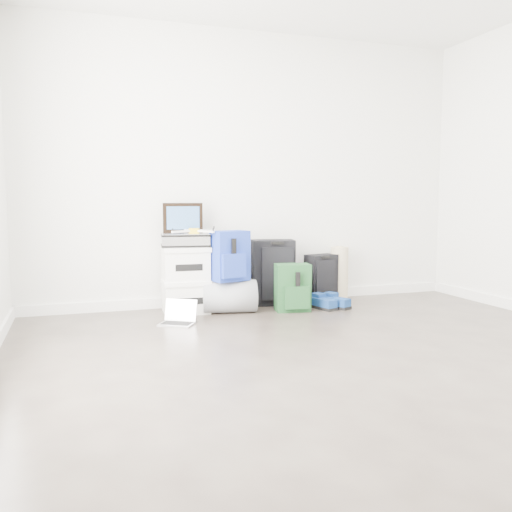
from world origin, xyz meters
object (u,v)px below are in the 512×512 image
object	(u,v)px
boxes_stack	(186,279)
carry_on	(321,278)
duffel_bag	(230,296)
briefcase	(185,240)
large_suitcase	(273,272)
laptop	(179,318)

from	to	relation	value
boxes_stack	carry_on	xyz separation A→B (m)	(1.42, 0.07, -0.07)
boxes_stack	duffel_bag	size ratio (longest dim) A/B	1.25
briefcase	large_suitcase	distance (m)	0.98
carry_on	boxes_stack	bearing A→B (deg)	170.03
carry_on	laptop	size ratio (longest dim) A/B	1.41
large_suitcase	laptop	size ratio (longest dim) A/B	1.88
duffel_bag	carry_on	world-z (taller)	carry_on
boxes_stack	duffel_bag	xyz separation A→B (m)	(0.38, -0.14, -0.16)
large_suitcase	briefcase	bearing A→B (deg)	-161.79
carry_on	laptop	world-z (taller)	carry_on
large_suitcase	laptop	distance (m)	1.22
briefcase	duffel_bag	bearing A→B (deg)	-12.33
boxes_stack	duffel_bag	distance (m)	0.44
boxes_stack	briefcase	distance (m)	0.37
briefcase	boxes_stack	bearing A→B (deg)	0.00
boxes_stack	laptop	xyz separation A→B (m)	(-0.15, -0.44, -0.26)
briefcase	duffel_bag	distance (m)	0.67
large_suitcase	carry_on	xyz separation A→B (m)	(0.52, -0.03, -0.08)
boxes_stack	large_suitcase	distance (m)	0.91
laptop	carry_on	bearing A→B (deg)	50.22
boxes_stack	large_suitcase	size ratio (longest dim) A/B	0.95
briefcase	carry_on	xyz separation A→B (m)	(1.42, 0.07, -0.43)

